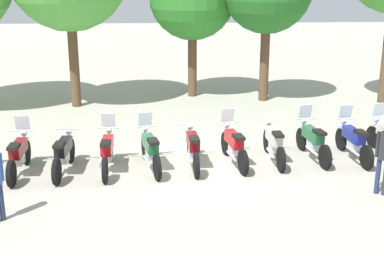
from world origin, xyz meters
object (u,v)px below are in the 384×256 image
Objects in this scene: motorcycle_3 at (107,151)px; motorcycle_4 at (150,149)px; motorcycle_8 at (313,140)px; motorcycle_1 at (19,154)px; person_1 at (384,152)px; motorcycle_7 at (274,143)px; motorcycle_9 at (353,140)px; motorcycle_2 at (64,153)px; motorcycle_5 at (193,148)px; motorcycle_6 at (234,145)px.

motorcycle_4 is (1.09, 0.10, 0.00)m from motorcycle_3.
motorcycle_4 and motorcycle_8 have the same top height.
motorcycle_1 is 1.02× the size of motorcycle_4.
motorcycle_3 is 1.00× the size of motorcycle_8.
motorcycle_8 is (7.66, 0.77, 0.00)m from motorcycle_1.
motorcycle_7 is at bearing -106.55° from person_1.
motorcycle_9 is at bearing -90.52° from motorcycle_7.
motorcycle_3 and motorcycle_4 have the same top height.
motorcycle_8 is at bearing 80.56° from motorcycle_9.
motorcycle_9 is 2.44m from person_1.
motorcycle_3 is at bearing 94.39° from motorcycle_7.
motorcycle_4 is 0.98× the size of motorcycle_7.
motorcycle_4 reaches higher than motorcycle_7.
motorcycle_1 reaches higher than motorcycle_2.
motorcycle_3 reaches higher than motorcycle_2.
person_1 reaches higher than motorcycle_2.
person_1 is at bearing -119.16° from motorcycle_5.
motorcycle_5 is 1.01× the size of motorcycle_6.
motorcycle_6 is (3.28, 0.35, 0.00)m from motorcycle_3.
motorcycle_2 is 7.70m from person_1.
motorcycle_1 is at bearing -68.63° from person_1.
motorcycle_1 and motorcycle_6 have the same top height.
motorcycle_4 is at bearing -77.39° from person_1.
motorcycle_3 is 1.02× the size of motorcycle_4.
motorcycle_2 is 1.00× the size of motorcycle_5.
person_1 is at bearing -141.14° from motorcycle_7.
motorcycle_3 is at bearing 89.33° from motorcycle_9.
motorcycle_3 reaches higher than motorcycle_7.
motorcycle_1 and motorcycle_3 have the same top height.
motorcycle_5 and motorcycle_7 have the same top height.
motorcycle_2 is at bearing 91.16° from motorcycle_5.
motorcycle_7 is (3.29, 0.40, -0.01)m from motorcycle_4.
motorcycle_9 is at bearing -86.90° from motorcycle_1.
motorcycle_9 is (3.29, 0.21, 0.00)m from motorcycle_6.
motorcycle_1 is at bearing 92.47° from motorcycle_3.
motorcycle_3 is at bearing 86.18° from motorcycle_6.
motorcycle_1 is at bearing 90.90° from motorcycle_5.
motorcycle_5 is 1.00× the size of motorcycle_9.
motorcycle_2 is at bearing 93.77° from motorcycle_7.
motorcycle_4 is 0.99× the size of motorcycle_6.
motorcycle_2 is at bearing 92.38° from motorcycle_3.
motorcycle_7 is 1.26× the size of person_1.
motorcycle_4 is at bearing -87.39° from motorcycle_1.
motorcycle_2 is at bearing 88.08° from motorcycle_8.
motorcycle_9 is (2.19, 0.06, 0.01)m from motorcycle_7.
motorcycle_8 is at bearing -126.90° from person_1.
motorcycle_1 is 2.19m from motorcycle_3.
motorcycle_1 is at bearing 93.39° from motorcycle_7.
motorcycle_1 is 4.39m from motorcycle_5.
motorcycle_1 and motorcycle_4 have the same top height.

